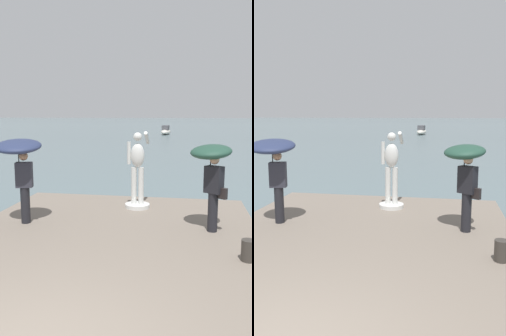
{
  "view_description": "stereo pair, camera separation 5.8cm",
  "coord_description": "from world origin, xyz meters",
  "views": [
    {
      "loc": [
        1.66,
        -3.08,
        3.02
      ],
      "look_at": [
        0.0,
        6.43,
        1.55
      ],
      "focal_mm": 38.34,
      "sensor_mm": 36.0,
      "label": 1
    },
    {
      "loc": [
        1.72,
        -3.07,
        3.02
      ],
      "look_at": [
        0.0,
        6.43,
        1.55
      ],
      "focal_mm": 38.34,
      "sensor_mm": 36.0,
      "label": 2
    }
  ],
  "objects": [
    {
      "name": "onlooker_left",
      "position": [
        -2.26,
        4.78,
        2.02
      ],
      "size": [
        1.33,
        1.35,
        2.08
      ],
      "color": "black",
      "rests_on": "pier"
    },
    {
      "name": "onlooker_right",
      "position": [
        2.19,
        4.96,
        1.91
      ],
      "size": [
        1.28,
        1.28,
        1.99
      ],
      "color": "black",
      "rests_on": "pier"
    },
    {
      "name": "ground_plane",
      "position": [
        0.0,
        40.0,
        0.0
      ],
      "size": [
        400.0,
        400.0,
        0.0
      ],
      "primitive_type": "plane",
      "color": "slate"
    },
    {
      "name": "statue_white_figure",
      "position": [
        0.29,
        6.64,
        1.34
      ],
      "size": [
        0.69,
        0.91,
        2.14
      ],
      "color": "silver",
      "rests_on": "pier"
    },
    {
      "name": "pier",
      "position": [
        0.0,
        2.49,
        0.2
      ],
      "size": [
        6.57,
        10.98,
        0.4
      ],
      "primitive_type": "cube",
      "color": "slate",
      "rests_on": "ground"
    },
    {
      "name": "mooring_bollard",
      "position": [
        2.77,
        3.32,
        0.6
      ],
      "size": [
        0.26,
        0.26,
        0.39
      ],
      "primitive_type": "cylinder",
      "color": "#38332D",
      "rests_on": "pier"
    },
    {
      "name": "boat_far",
      "position": [
        -1.65,
        49.53,
        0.48
      ],
      "size": [
        1.53,
        4.94,
        1.32
      ],
      "color": "silver",
      "rests_on": "ground"
    }
  ]
}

